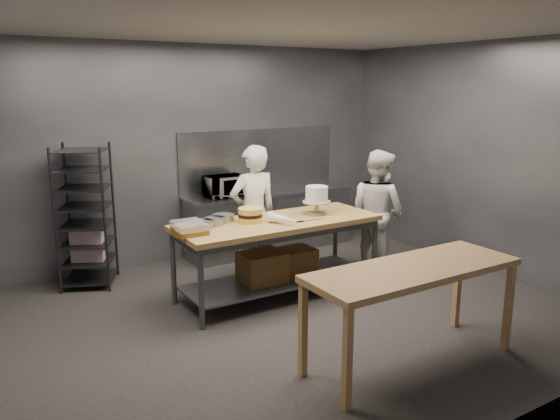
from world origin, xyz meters
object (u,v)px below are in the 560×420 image
object	(u,v)px
near_counter	(413,276)
frosted_cake_stand	(317,196)
layer_cake	(250,215)
work_table	(277,249)
chef_right	(377,212)
speed_rack	(86,218)
chef_behind	(253,214)
microwave	(225,186)

from	to	relation	value
near_counter	frosted_cake_stand	bearing A→B (deg)	79.17
near_counter	layer_cake	size ratio (longest dim) A/B	7.23
work_table	chef_right	size ratio (longest dim) A/B	1.47
speed_rack	layer_cake	distance (m)	2.10
chef_right	layer_cake	distance (m)	1.90
frosted_cake_stand	layer_cake	distance (m)	0.88
chef_behind	microwave	xyz separation A→B (m)	(0.10, 1.01, 0.18)
frosted_cake_stand	near_counter	bearing A→B (deg)	-100.83
chef_behind	chef_right	distance (m)	1.65
speed_rack	near_counter	bearing A→B (deg)	-60.77
work_table	layer_cake	bearing A→B (deg)	164.55
layer_cake	chef_behind	bearing A→B (deg)	58.09
chef_behind	frosted_cake_stand	xyz separation A→B (m)	(0.53, -0.61, 0.27)
chef_behind	layer_cake	xyz separation A→B (m)	(-0.33, -0.54, 0.13)
chef_right	work_table	bearing A→B (deg)	84.81
frosted_cake_stand	layer_cake	bearing A→B (deg)	175.24
chef_right	layer_cake	size ratio (longest dim) A/B	5.89
near_counter	chef_right	xyz separation A→B (m)	(1.40, 2.05, 0.00)
work_table	chef_right	bearing A→B (deg)	2.22
chef_right	frosted_cake_stand	bearing A→B (deg)	85.35
microwave	layer_cake	bearing A→B (deg)	-105.51
work_table	frosted_cake_stand	size ratio (longest dim) A/B	7.06
chef_behind	microwave	bearing A→B (deg)	-93.86
speed_rack	chef_behind	xyz separation A→B (m)	(1.83, -0.93, 0.01)
speed_rack	microwave	xyz separation A→B (m)	(1.93, 0.08, 0.19)
speed_rack	layer_cake	size ratio (longest dim) A/B	6.32
near_counter	frosted_cake_stand	xyz separation A→B (m)	(0.38, 2.00, 0.33)
near_counter	speed_rack	xyz separation A→B (m)	(-1.98, 3.54, 0.04)
frosted_cake_stand	layer_cake	xyz separation A→B (m)	(-0.87, 0.07, -0.14)
speed_rack	chef_right	distance (m)	3.70
speed_rack	chef_right	world-z (taller)	speed_rack
frosted_cake_stand	speed_rack	bearing A→B (deg)	146.99
work_table	layer_cake	world-z (taller)	layer_cake
near_counter	work_table	bearing A→B (deg)	95.11
speed_rack	layer_cake	world-z (taller)	speed_rack
microwave	layer_cake	size ratio (longest dim) A/B	1.96
chef_right	frosted_cake_stand	xyz separation A→B (m)	(-1.02, -0.05, 0.32)
work_table	speed_rack	bearing A→B (deg)	139.34
work_table	chef_right	xyz separation A→B (m)	(1.58, 0.06, 0.24)
work_table	microwave	distance (m)	1.70
chef_behind	chef_right	size ratio (longest dim) A/B	1.06
speed_rack	microwave	distance (m)	1.94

